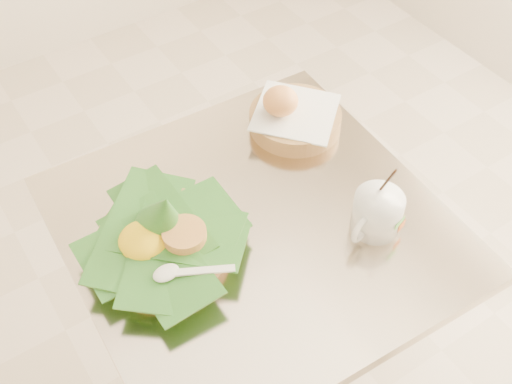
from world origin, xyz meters
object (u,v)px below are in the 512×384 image
rice_basket (162,236)px  bread_basket (293,116)px  cafe_table (256,286)px  coffee_mug (377,213)px

rice_basket → bread_basket: size_ratio=1.25×
cafe_table → rice_basket: bearing=166.3°
cafe_table → bread_basket: bearing=40.1°
coffee_mug → cafe_table: bearing=144.3°
bread_basket → coffee_mug: coffee_mug is taller
cafe_table → rice_basket: size_ratio=2.46×
cafe_table → coffee_mug: (0.19, -0.13, 0.26)m
rice_basket → bread_basket: 0.42m
rice_basket → coffee_mug: 0.40m
rice_basket → bread_basket: (0.40, 0.14, -0.01)m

